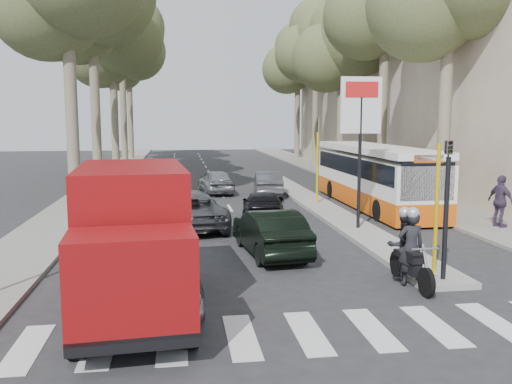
% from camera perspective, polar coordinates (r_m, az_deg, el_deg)
% --- Properties ---
extents(ground, '(120.00, 120.00, 0.00)m').
position_cam_1_polar(ground, '(14.74, 4.85, -8.53)').
color(ground, '#28282B').
rests_on(ground, ground).
extents(sidewalk_right, '(3.20, 70.00, 0.12)m').
position_cam_1_polar(sidewalk_right, '(40.74, 8.77, 1.88)').
color(sidewalk_right, gray).
rests_on(sidewalk_right, ground).
extents(median_left, '(2.40, 64.00, 0.12)m').
position_cam_1_polar(median_left, '(42.25, -14.60, 1.93)').
color(median_left, gray).
rests_on(median_left, ground).
extents(traffic_island, '(1.50, 26.00, 0.16)m').
position_cam_1_polar(traffic_island, '(25.93, 6.41, -1.31)').
color(traffic_island, gray).
rests_on(traffic_island, ground).
extents(building_far, '(11.00, 20.00, 16.00)m').
position_cam_1_polar(building_far, '(51.46, 13.51, 11.80)').
color(building_far, '#B7A88E').
rests_on(building_far, ground).
extents(billboard, '(1.50, 12.10, 5.60)m').
position_cam_1_polar(billboard, '(19.87, 10.93, 6.38)').
color(billboard, yellow).
rests_on(billboard, ground).
extents(traffic_light_island, '(0.16, 0.41, 3.60)m').
position_cam_1_polar(traffic_light_island, '(13.97, 19.49, 0.58)').
color(traffic_light_island, black).
rests_on(traffic_light_island, ground).
extents(tree_l_c, '(7.40, 7.20, 13.71)m').
position_cam_1_polar(tree_l_c, '(42.56, -14.74, 15.44)').
color(tree_l_c, '#6B604C').
rests_on(tree_l_c, ground).
extents(tree_l_d, '(7.40, 7.20, 15.66)m').
position_cam_1_polar(tree_l_d, '(50.69, -13.86, 16.14)').
color(tree_l_d, '#6B604C').
rests_on(tree_l_d, ground).
extents(tree_l_e, '(7.40, 7.20, 14.49)m').
position_cam_1_polar(tree_l_e, '(58.46, -13.14, 13.98)').
color(tree_l_e, '#6B604C').
rests_on(tree_l_e, ground).
extents(tree_r_c, '(7.40, 7.20, 13.32)m').
position_cam_1_polar(tree_r_c, '(42.10, 9.17, 15.20)').
color(tree_r_c, '#6B604C').
rests_on(tree_r_c, ground).
extents(tree_r_d, '(7.40, 7.20, 14.88)m').
position_cam_1_polar(tree_r_d, '(49.95, 6.50, 15.64)').
color(tree_r_d, '#6B604C').
rests_on(tree_r_d, ground).
extents(tree_r_e, '(7.40, 7.20, 14.10)m').
position_cam_1_polar(tree_r_e, '(57.60, 4.52, 13.90)').
color(tree_r_e, '#6B604C').
rests_on(tree_r_e, ground).
extents(silver_hatchback, '(1.60, 3.74, 1.26)m').
position_cam_1_polar(silver_hatchback, '(12.29, -9.24, -8.86)').
color(silver_hatchback, '#A9ABB1').
rests_on(silver_hatchback, ground).
extents(dark_hatchback, '(1.92, 4.36, 1.39)m').
position_cam_1_polar(dark_hatchback, '(16.54, 1.50, -4.23)').
color(dark_hatchback, black).
rests_on(dark_hatchback, ground).
extents(queue_car_a, '(2.68, 5.00, 1.34)m').
position_cam_1_polar(queue_car_a, '(20.66, -6.68, -1.95)').
color(queue_car_a, '#47484E').
rests_on(queue_car_a, ground).
extents(queue_car_b, '(2.23, 4.34, 1.21)m').
position_cam_1_polar(queue_car_b, '(21.84, 0.79, -1.55)').
color(queue_car_b, black).
rests_on(queue_car_b, ground).
extents(queue_car_c, '(2.00, 4.06, 1.33)m').
position_cam_1_polar(queue_car_c, '(30.28, -4.24, 1.13)').
color(queue_car_c, gray).
rests_on(queue_car_c, ground).
extents(queue_car_d, '(1.75, 4.08, 1.31)m').
position_cam_1_polar(queue_car_d, '(29.38, 1.26, 0.92)').
color(queue_car_d, '#53545B').
rests_on(queue_car_d, ground).
extents(queue_car_e, '(1.85, 4.18, 1.19)m').
position_cam_1_polar(queue_car_e, '(25.68, -9.81, -0.29)').
color(queue_car_e, black).
rests_on(queue_car_e, ground).
extents(red_truck, '(2.61, 5.95, 3.10)m').
position_cam_1_polar(red_truck, '(11.78, -12.86, -4.62)').
color(red_truck, black).
rests_on(red_truck, ground).
extents(city_bus, '(2.44, 11.01, 2.90)m').
position_cam_1_polar(city_bus, '(25.99, 12.35, 1.80)').
color(city_bus, '#DF560C').
rests_on(city_bus, ground).
extents(motorcycle, '(0.85, 2.35, 1.99)m').
position_cam_1_polar(motorcycle, '(14.10, 15.64, -5.73)').
color(motorcycle, black).
rests_on(motorcycle, ground).
extents(pedestrian_near, '(0.82, 1.24, 1.94)m').
position_cam_1_polar(pedestrian_near, '(22.00, 24.36, -0.89)').
color(pedestrian_near, '#463651').
rests_on(pedestrian_near, sidewalk_right).
extents(pedestrian_far, '(1.17, 0.92, 1.66)m').
position_cam_1_polar(pedestrian_far, '(29.07, 18.97, 1.02)').
color(pedestrian_far, '#675D4D').
rests_on(pedestrian_far, sidewalk_right).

